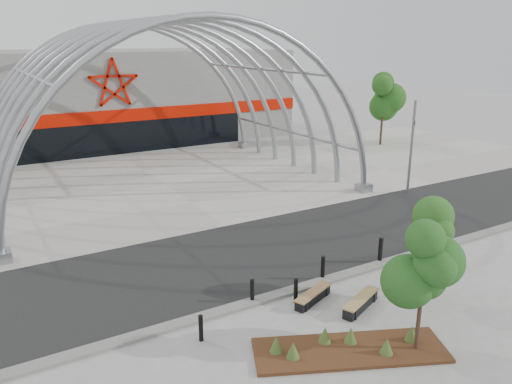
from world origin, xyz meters
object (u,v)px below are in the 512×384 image
at_px(street_tree_1, 439,236).
at_px(bench_0, 313,297).
at_px(bench_1, 361,303).
at_px(street_tree_0, 425,265).
at_px(bollard_2, 296,291).
at_px(signal_pole, 411,146).

relative_size(street_tree_1, bench_0, 1.76).
bearing_deg(bench_1, street_tree_0, -95.39).
relative_size(street_tree_1, bench_1, 1.65).
bearing_deg(bench_0, bollard_2, 152.51).
height_order(signal_pole, bollard_2, signal_pole).
relative_size(signal_pole, bench_1, 2.73).
bearing_deg(bollard_2, street_tree_1, -26.81).
relative_size(street_tree_0, bollard_2, 4.30).
xyz_separation_m(street_tree_0, bollard_2, (-1.43, 4.23, -2.37)).
relative_size(signal_pole, bench_0, 2.93).
bearing_deg(signal_pole, bench_0, -149.14).
relative_size(street_tree_0, bench_1, 1.92).
bearing_deg(bench_0, bench_1, -47.05).
bearing_deg(signal_pole, bench_1, -142.77).
distance_m(street_tree_0, bollard_2, 5.05).
bearing_deg(signal_pole, bollard_2, -151.13).
distance_m(signal_pole, street_tree_1, 13.15).
xyz_separation_m(signal_pole, bench_0, (-12.83, -7.66, -2.73)).
bearing_deg(street_tree_1, bench_0, 153.29).
height_order(bench_1, bollard_2, bollard_2).
relative_size(signal_pole, street_tree_0, 1.42).
distance_m(street_tree_0, bench_0, 4.82).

